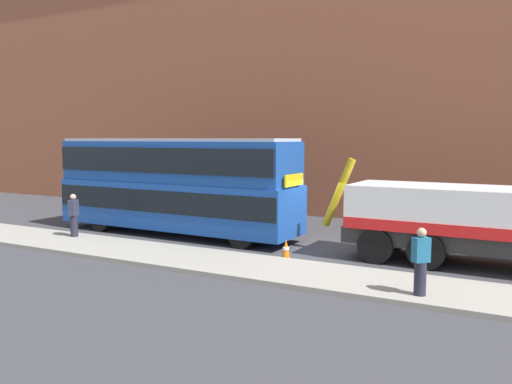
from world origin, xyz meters
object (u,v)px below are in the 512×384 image
(recovery_tow_truck, at_px, (509,214))
(double_decker_bus, at_px, (175,182))
(traffic_cone_near_bus, at_px, (286,250))
(pedestrian_bystander, at_px, (421,262))
(pedestrian_onlooker, at_px, (74,216))

(recovery_tow_truck, height_order, double_decker_bus, double_decker_bus)
(recovery_tow_truck, xyz_separation_m, traffic_cone_near_bus, (-6.57, -2.00, -1.42))
(recovery_tow_truck, bearing_deg, traffic_cone_near_bus, -161.80)
(pedestrian_bystander, relative_size, traffic_cone_near_bus, 2.38)
(recovery_tow_truck, relative_size, traffic_cone_near_bus, 14.12)
(double_decker_bus, height_order, pedestrian_bystander, double_decker_bus)
(double_decker_bus, relative_size, pedestrian_onlooker, 6.49)
(pedestrian_onlooker, relative_size, pedestrian_bystander, 1.00)
(traffic_cone_near_bus, bearing_deg, recovery_tow_truck, 16.93)
(recovery_tow_truck, xyz_separation_m, pedestrian_bystander, (-1.77, -4.37, -0.77))
(recovery_tow_truck, distance_m, pedestrian_bystander, 4.78)
(recovery_tow_truck, bearing_deg, pedestrian_onlooker, -168.04)
(double_decker_bus, relative_size, traffic_cone_near_bus, 15.40)
(double_decker_bus, xyz_separation_m, pedestrian_onlooker, (-2.82, -2.93, -1.25))
(pedestrian_onlooker, xyz_separation_m, pedestrian_bystander, (13.69, -1.45, 0.00))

